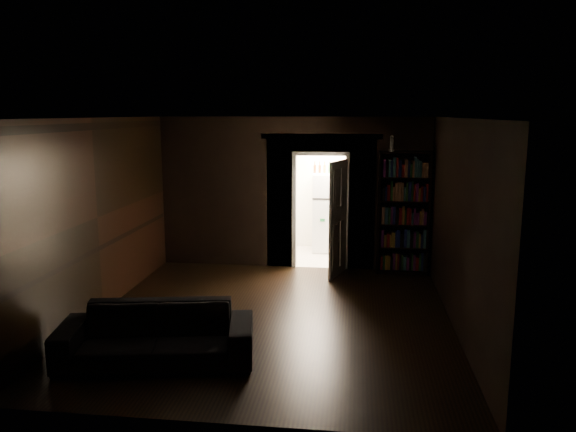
{
  "coord_description": "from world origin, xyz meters",
  "views": [
    {
      "loc": [
        1.15,
        -7.45,
        2.86
      ],
      "look_at": [
        0.12,
        0.9,
        1.32
      ],
      "focal_mm": 35.0,
      "sensor_mm": 36.0,
      "label": 1
    }
  ],
  "objects": [
    {
      "name": "ground",
      "position": [
        0.0,
        0.0,
        0.0
      ],
      "size": [
        5.5,
        5.5,
        0.0
      ],
      "primitive_type": "plane",
      "color": "black",
      "rests_on": "ground"
    },
    {
      "name": "room_walls",
      "position": [
        -0.01,
        1.07,
        1.68
      ],
      "size": [
        5.02,
        5.61,
        2.84
      ],
      "color": "black",
      "rests_on": "ground"
    },
    {
      "name": "kitchen_alcove",
      "position": [
        0.5,
        3.87,
        1.21
      ],
      "size": [
        2.2,
        1.8,
        2.6
      ],
      "color": "beige",
      "rests_on": "ground"
    },
    {
      "name": "sofa",
      "position": [
        -1.13,
        -1.51,
        0.43
      ],
      "size": [
        2.36,
        1.34,
        0.86
      ],
      "primitive_type": "imported",
      "rotation": [
        0.0,
        0.0,
        0.18
      ],
      "color": "black",
      "rests_on": "ground"
    },
    {
      "name": "bookshelf",
      "position": [
        2.0,
        2.59,
        1.1
      ],
      "size": [
        0.94,
        0.47,
        2.2
      ],
      "primitive_type": "cube",
      "rotation": [
        0.0,
        0.0,
        0.17
      ],
      "color": "black",
      "rests_on": "ground"
    },
    {
      "name": "refrigerator",
      "position": [
        0.64,
        4.11,
        0.82
      ],
      "size": [
        0.95,
        0.91,
        1.65
      ],
      "primitive_type": "cube",
      "rotation": [
        0.0,
        0.0,
        -0.4
      ],
      "color": "white",
      "rests_on": "ground"
    },
    {
      "name": "door",
      "position": [
        0.84,
        2.32,
        1.02
      ],
      "size": [
        0.3,
        0.83,
        2.05
      ],
      "primitive_type": "cube",
      "rotation": [
        0.0,
        0.0,
        1.27
      ],
      "color": "silver",
      "rests_on": "ground"
    },
    {
      "name": "figurine",
      "position": [
        1.75,
        2.56,
        2.34
      ],
      "size": [
        0.11,
        0.11,
        0.28
      ],
      "primitive_type": "cube",
      "rotation": [
        0.0,
        0.0,
        -0.26
      ],
      "color": "silver",
      "rests_on": "bookshelf"
    },
    {
      "name": "bottles",
      "position": [
        0.55,
        4.01,
        1.77
      ],
      "size": [
        0.59,
        0.22,
        0.24
      ],
      "primitive_type": "cube",
      "rotation": [
        0.0,
        0.0,
        -0.25
      ],
      "color": "black",
      "rests_on": "refrigerator"
    }
  ]
}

